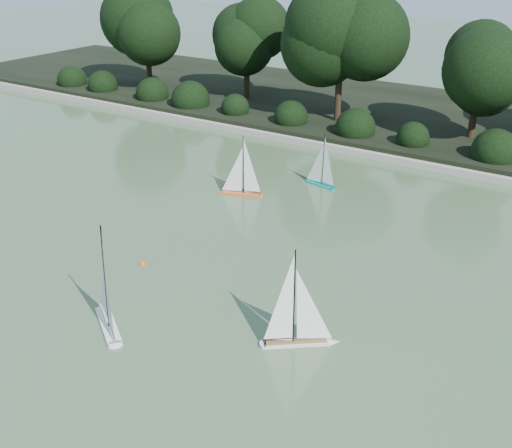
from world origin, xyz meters
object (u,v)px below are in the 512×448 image
at_px(sailboat_teal, 318,176).
at_px(sailboat_orange, 239,185).
at_px(sailboat_white_b, 303,329).
at_px(sailboat_white_a, 106,308).
at_px(race_buoy, 142,264).

bearing_deg(sailboat_teal, sailboat_orange, -128.87).
height_order(sailboat_white_b, sailboat_teal, sailboat_white_b).
bearing_deg(sailboat_orange, sailboat_white_b, -46.16).
height_order(sailboat_white_a, race_buoy, sailboat_white_a).
relative_size(sailboat_white_a, sailboat_white_b, 1.11).
relative_size(sailboat_white_a, sailboat_teal, 1.37).
height_order(sailboat_white_b, race_buoy, sailboat_white_b).
bearing_deg(sailboat_orange, race_buoy, -82.59).
bearing_deg(race_buoy, sailboat_white_b, -8.41).
bearing_deg(sailboat_white_b, race_buoy, 171.59).
xyz_separation_m(sailboat_white_a, sailboat_teal, (-0.12, 7.23, -0.08)).
height_order(sailboat_orange, sailboat_teal, sailboat_orange).
relative_size(sailboat_orange, race_buoy, 10.75).
xyz_separation_m(sailboat_white_b, sailboat_orange, (-4.24, 4.42, -0.02)).
distance_m(sailboat_orange, sailboat_teal, 2.03).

